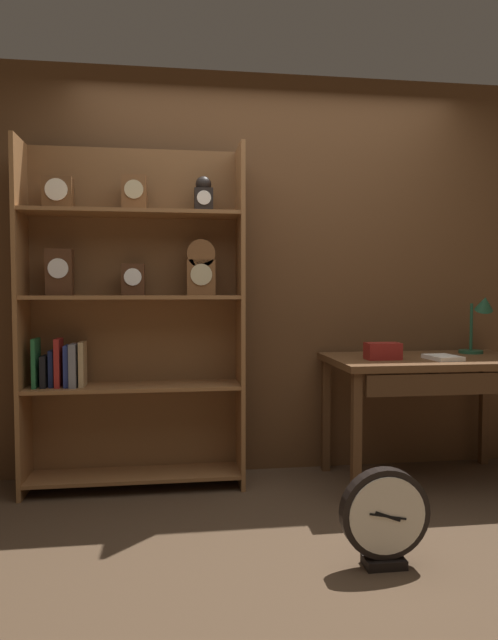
{
  "coord_description": "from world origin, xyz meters",
  "views": [
    {
      "loc": [
        -0.63,
        -2.29,
        1.19
      ],
      "look_at": [
        -0.2,
        0.85,
        1.02
      ],
      "focal_mm": 31.22,
      "sensor_mm": 36.0,
      "label": 1
    }
  ],
  "objects_px": {
    "bookshelf": "(132,314)",
    "round_clock_large": "(385,517)",
    "workbench": "(430,372)",
    "toolbox_small": "(383,351)",
    "open_repair_manual": "(443,357)",
    "desk_lamp": "(480,318)"
  },
  "relations": [
    {
      "from": "open_repair_manual",
      "to": "bookshelf",
      "type": "bearing_deg",
      "value": 165.72
    },
    {
      "from": "bookshelf",
      "to": "workbench",
      "type": "xyz_separation_m",
      "value": [
        1.8,
        -0.2,
        -0.36
      ]
    },
    {
      "from": "bookshelf",
      "to": "workbench",
      "type": "bearing_deg",
      "value": -6.32
    },
    {
      "from": "workbench",
      "to": "desk_lamp",
      "type": "relative_size",
      "value": 3.11
    },
    {
      "from": "toolbox_small",
      "to": "open_repair_manual",
      "type": "relative_size",
      "value": 0.92
    },
    {
      "from": "bookshelf",
      "to": "desk_lamp",
      "type": "distance_m",
      "value": 2.22
    },
    {
      "from": "bookshelf",
      "to": "toolbox_small",
      "type": "relative_size",
      "value": 10.2
    },
    {
      "from": "workbench",
      "to": "round_clock_large",
      "type": "relative_size",
      "value": 2.84
    },
    {
      "from": "desk_lamp",
      "to": "round_clock_large",
      "type": "bearing_deg",
      "value": -133.94
    },
    {
      "from": "bookshelf",
      "to": "open_repair_manual",
      "type": "distance_m",
      "value": 1.87
    },
    {
      "from": "bookshelf",
      "to": "round_clock_large",
      "type": "relative_size",
      "value": 4.78
    },
    {
      "from": "desk_lamp",
      "to": "toolbox_small",
      "type": "bearing_deg",
      "value": -164.32
    },
    {
      "from": "bookshelf",
      "to": "toolbox_small",
      "type": "bearing_deg",
      "value": -9.44
    },
    {
      "from": "open_repair_manual",
      "to": "round_clock_large",
      "type": "relative_size",
      "value": 0.51
    },
    {
      "from": "workbench",
      "to": "toolbox_small",
      "type": "distance_m",
      "value": 0.35
    },
    {
      "from": "workbench",
      "to": "round_clock_large",
      "type": "distance_m",
      "value": 1.25
    },
    {
      "from": "open_repair_manual",
      "to": "workbench",
      "type": "bearing_deg",
      "value": 100.72
    },
    {
      "from": "bookshelf",
      "to": "workbench",
      "type": "height_order",
      "value": "bookshelf"
    },
    {
      "from": "open_repair_manual",
      "to": "desk_lamp",
      "type": "bearing_deg",
      "value": 29.25
    },
    {
      "from": "open_repair_manual",
      "to": "round_clock_large",
      "type": "distance_m",
      "value": 1.24
    },
    {
      "from": "bookshelf",
      "to": "desk_lamp",
      "type": "xyz_separation_m",
      "value": [
        2.22,
        -0.04,
        -0.04
      ]
    },
    {
      "from": "toolbox_small",
      "to": "workbench",
      "type": "bearing_deg",
      "value": 8.24
    }
  ]
}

